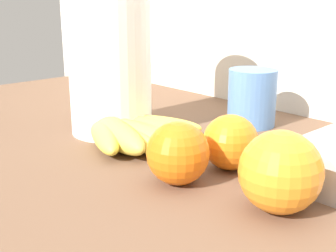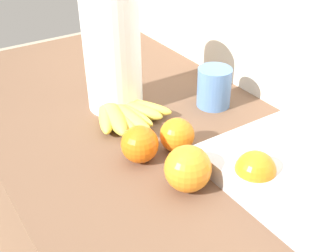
{
  "view_description": "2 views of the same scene",
  "coord_description": "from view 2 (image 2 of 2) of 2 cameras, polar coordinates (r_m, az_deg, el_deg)",
  "views": [
    {
      "loc": [
        0.34,
        -0.38,
        1.06
      ],
      "look_at": [
        -0.07,
        -0.01,
        0.89
      ],
      "focal_mm": 47.24,
      "sensor_mm": 36.0,
      "label": 1
    },
    {
      "loc": [
        0.58,
        -0.38,
        1.34
      ],
      "look_at": [
        -0.04,
        0.03,
        0.87
      ],
      "focal_mm": 45.44,
      "sensor_mm": 36.0,
      "label": 2
    }
  ],
  "objects": [
    {
      "name": "sink_basin",
      "position": [
        0.79,
        20.57,
        -6.65
      ],
      "size": [
        0.39,
        0.3,
        0.23
      ],
      "color": "#B7BABF",
      "rests_on": "counter"
    },
    {
      "name": "orange_back_right",
      "position": [
        0.73,
        2.68,
        -5.73
      ],
      "size": [
        0.08,
        0.08,
        0.08
      ],
      "primitive_type": "sphere",
      "color": "orange",
      "rests_on": "counter"
    },
    {
      "name": "banana_bunch",
      "position": [
        0.95,
        -6.48,
        2.0
      ],
      "size": [
        0.21,
        0.19,
        0.04
      ],
      "color": "#E5D24C",
      "rests_on": "counter"
    },
    {
      "name": "wall_back",
      "position": [
        1.16,
        13.76,
        -5.8
      ],
      "size": [
        1.81,
        0.06,
        1.3
      ],
      "primitive_type": "cube",
      "color": "silver",
      "rests_on": "ground"
    },
    {
      "name": "orange_back_left",
      "position": [
        0.8,
        -3.81,
        -2.46
      ],
      "size": [
        0.07,
        0.07,
        0.07
      ],
      "primitive_type": "sphere",
      "color": "orange",
      "rests_on": "counter"
    },
    {
      "name": "orange_far_right",
      "position": [
        0.83,
        1.23,
        -1.23
      ],
      "size": [
        0.07,
        0.07,
        0.07
      ],
      "primitive_type": "sphere",
      "color": "orange",
      "rests_on": "counter"
    },
    {
      "name": "paper_towel_roll",
      "position": [
        0.95,
        -7.46,
        9.81
      ],
      "size": [
        0.13,
        0.13,
        0.3
      ],
      "color": "white",
      "rests_on": "counter"
    },
    {
      "name": "orange_right",
      "position": [
        0.75,
        11.61,
        -5.94
      ],
      "size": [
        0.07,
        0.07,
        0.07
      ],
      "primitive_type": "sphere",
      "color": "orange",
      "rests_on": "counter"
    },
    {
      "name": "mug",
      "position": [
        0.99,
        6.2,
        5.19
      ],
      "size": [
        0.08,
        0.08,
        0.09
      ],
      "primitive_type": "cylinder",
      "color": "#5681BF",
      "rests_on": "counter"
    }
  ]
}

